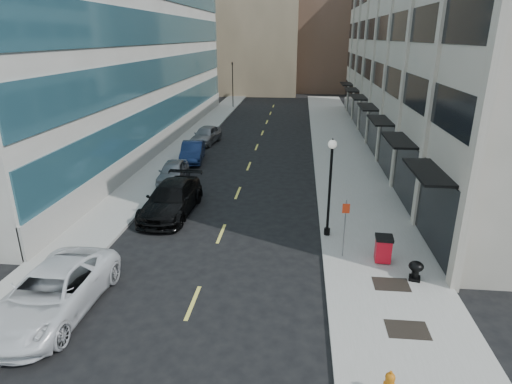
% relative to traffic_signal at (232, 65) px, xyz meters
% --- Properties ---
extents(ground, '(160.00, 160.00, 0.00)m').
position_rel_traffic_signal_xyz_m(ground, '(5.50, -48.00, -5.72)').
color(ground, black).
rests_on(ground, ground).
extents(sidewalk_right, '(5.00, 80.00, 0.15)m').
position_rel_traffic_signal_xyz_m(sidewalk_right, '(13.00, -28.00, -5.64)').
color(sidewalk_right, gray).
rests_on(sidewalk_right, ground).
extents(sidewalk_left, '(3.00, 80.00, 0.15)m').
position_rel_traffic_signal_xyz_m(sidewalk_left, '(-1.00, -28.00, -5.64)').
color(sidewalk_left, gray).
rests_on(sidewalk_left, ground).
extents(building_right, '(15.30, 46.50, 18.25)m').
position_rel_traffic_signal_xyz_m(building_right, '(22.44, -21.01, 3.28)').
color(building_right, '#BBB09F').
rests_on(building_right, ground).
extents(building_left, '(16.14, 46.00, 20.00)m').
position_rel_traffic_signal_xyz_m(building_left, '(-10.45, -21.00, 4.27)').
color(building_left, beige).
rests_on(building_left, ground).
extents(skyline_tan_near, '(14.00, 18.00, 28.00)m').
position_rel_traffic_signal_xyz_m(skyline_tan_near, '(1.50, 20.00, 8.28)').
color(skyline_tan_near, '#9A8565').
rests_on(skyline_tan_near, ground).
extents(skyline_tan_far, '(12.00, 14.00, 22.00)m').
position_rel_traffic_signal_xyz_m(skyline_tan_far, '(-8.50, 30.00, 5.28)').
color(skyline_tan_far, '#9A8565').
rests_on(skyline_tan_far, ground).
extents(skyline_stone, '(10.00, 14.00, 20.00)m').
position_rel_traffic_signal_xyz_m(skyline_stone, '(23.50, 18.00, 4.28)').
color(skyline_stone, '#BBB09F').
rests_on(skyline_stone, ground).
extents(grate_mid, '(1.40, 1.00, 0.01)m').
position_rel_traffic_signal_xyz_m(grate_mid, '(13.10, -47.00, -5.56)').
color(grate_mid, black).
rests_on(grate_mid, sidewalk_right).
extents(grate_far, '(1.40, 1.00, 0.01)m').
position_rel_traffic_signal_xyz_m(grate_far, '(13.10, -44.20, -5.56)').
color(grate_far, black).
rests_on(grate_far, sidewalk_right).
extents(road_centerline, '(0.15, 68.20, 0.01)m').
position_rel_traffic_signal_xyz_m(road_centerline, '(5.50, -31.00, -5.71)').
color(road_centerline, '#D8CC4C').
rests_on(road_centerline, ground).
extents(traffic_signal, '(0.66, 0.66, 6.98)m').
position_rel_traffic_signal_xyz_m(traffic_signal, '(0.00, 0.00, 0.00)').
color(traffic_signal, black).
rests_on(traffic_signal, ground).
extents(car_white_van, '(2.92, 6.10, 1.68)m').
position_rel_traffic_signal_xyz_m(car_white_van, '(0.70, -47.11, -4.88)').
color(car_white_van, white).
rests_on(car_white_van, ground).
extents(car_black_pickup, '(2.66, 6.08, 1.74)m').
position_rel_traffic_signal_xyz_m(car_black_pickup, '(2.30, -37.68, -4.85)').
color(car_black_pickup, black).
rests_on(car_black_pickup, ground).
extents(car_silver_sedan, '(1.99, 4.32, 1.43)m').
position_rel_traffic_signal_xyz_m(car_silver_sedan, '(0.79, -32.22, -5.00)').
color(car_silver_sedan, gray).
rests_on(car_silver_sedan, ground).
extents(car_blue_sedan, '(2.19, 4.78, 1.52)m').
position_rel_traffic_signal_xyz_m(car_blue_sedan, '(0.87, -27.00, -4.96)').
color(car_blue_sedan, '#111F42').
rests_on(car_blue_sedan, ground).
extents(car_grey_sedan, '(2.52, 4.93, 1.61)m').
position_rel_traffic_signal_xyz_m(car_grey_sedan, '(0.70, -21.00, -4.92)').
color(car_grey_sedan, gray).
rests_on(car_grey_sedan, ground).
extents(trash_bin, '(0.79, 0.86, 1.20)m').
position_rel_traffic_signal_xyz_m(trash_bin, '(13.05, -42.34, -4.92)').
color(trash_bin, red).
rests_on(trash_bin, sidewalk_right).
extents(lamppost, '(0.41, 0.41, 4.90)m').
position_rel_traffic_signal_xyz_m(lamppost, '(10.80, -39.87, -2.69)').
color(lamppost, black).
rests_on(lamppost, sidewalk_right).
extents(sign_post, '(0.32, 0.06, 2.71)m').
position_rel_traffic_signal_xyz_m(sign_post, '(11.37, -42.05, -3.85)').
color(sign_post, slate).
rests_on(sign_post, sidewalk_right).
extents(urn_planter, '(0.59, 0.59, 0.81)m').
position_rel_traffic_signal_xyz_m(urn_planter, '(14.10, -43.74, -5.07)').
color(urn_planter, black).
rests_on(urn_planter, sidewalk_right).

